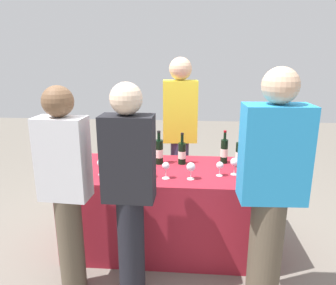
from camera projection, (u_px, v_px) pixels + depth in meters
ground_plane at (168, 244)px, 3.07m from camera, size 12.00×12.00×0.00m
tasting_table at (168, 208)px, 2.96m from camera, size 1.82×0.83×0.77m
wine_bottle_0 at (103, 152)px, 2.99m from camera, size 0.07×0.07×0.31m
wine_bottle_1 at (114, 153)px, 2.97m from camera, size 0.07×0.07×0.31m
wine_bottle_2 at (142, 151)px, 3.02m from camera, size 0.08×0.08×0.30m
wine_bottle_3 at (159, 152)px, 2.98m from camera, size 0.08×0.08×0.32m
wine_bottle_4 at (182, 153)px, 2.98m from camera, size 0.07×0.07×0.30m
wine_bottle_5 at (224, 151)px, 3.00m from camera, size 0.07×0.07×0.32m
wine_bottle_6 at (239, 154)px, 2.90m from camera, size 0.07×0.07×0.32m
wine_glass_0 at (101, 163)px, 2.70m from camera, size 0.07×0.07×0.14m
wine_glass_1 at (146, 166)px, 2.65m from camera, size 0.07×0.07×0.15m
wine_glass_2 at (166, 167)px, 2.62m from camera, size 0.06×0.06×0.14m
wine_glass_3 at (191, 168)px, 2.61m from camera, size 0.08×0.08×0.14m
wine_glass_4 at (220, 166)px, 2.68m from camera, size 0.06×0.06×0.13m
wine_glass_5 at (235, 163)px, 2.70m from camera, size 0.07×0.07×0.15m
server_pouring at (180, 131)px, 3.40m from camera, size 0.37×0.23×1.75m
guest_0 at (66, 186)px, 2.24m from camera, size 0.35×0.21×1.58m
guest_1 at (129, 187)px, 2.19m from camera, size 0.36×0.21×1.60m
guest_2 at (271, 188)px, 2.08m from camera, size 0.43×0.25×1.70m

